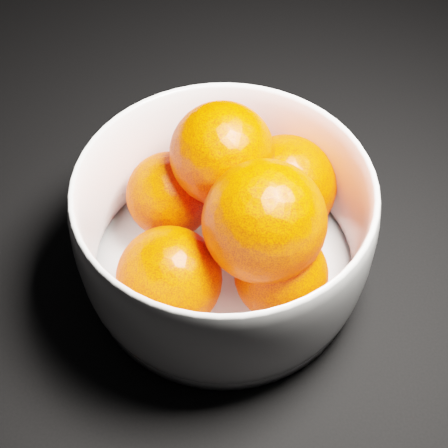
{
  "coord_description": "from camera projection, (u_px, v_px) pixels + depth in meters",
  "views": [
    {
      "loc": [
        0.15,
        -0.56,
        0.46
      ],
      "look_at": [
        0.15,
        -0.25,
        0.07
      ],
      "focal_mm": 50.0,
      "sensor_mm": 36.0,
      "label": 1
    }
  ],
  "objects": [
    {
      "name": "ground",
      "position": [
        102.0,
        86.0,
        0.71
      ],
      "size": [
        3.0,
        3.0,
        0.0
      ],
      "primitive_type": "cube",
      "color": "black",
      "rests_on": "ground"
    },
    {
      "name": "orange_pile",
      "position": [
        237.0,
        213.0,
        0.5
      ],
      "size": [
        0.18,
        0.19,
        0.14
      ],
      "color": "#FF3100",
      "rests_on": "bowl"
    },
    {
      "name": "bowl",
      "position": [
        224.0,
        228.0,
        0.51
      ],
      "size": [
        0.24,
        0.24,
        0.12
      ],
      "rotation": [
        0.0,
        0.0,
        -0.02
      ],
      "color": "silver",
      "rests_on": "ground"
    }
  ]
}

